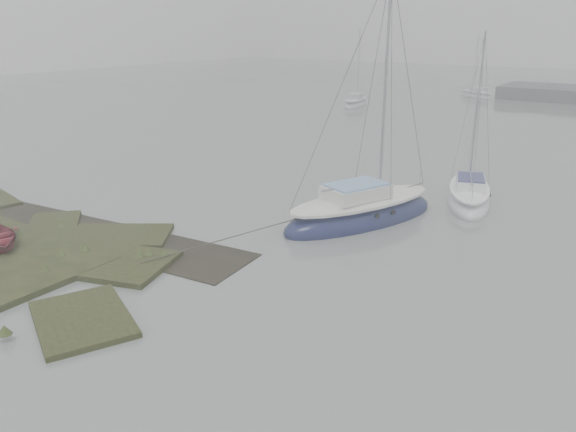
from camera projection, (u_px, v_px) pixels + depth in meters
The scene contains 5 objects.
ground at pixel (441, 144), 40.31m from camera, with size 160.00×160.00×0.00m, color slate.
sailboat_main at pixel (361, 213), 24.58m from camera, with size 5.40×8.42×11.31m.
sailboat_white at pixel (469, 197), 27.23m from camera, with size 3.89×6.38×8.56m.
sailboat_far_a at pixel (355, 103), 58.95m from camera, with size 3.44×6.27×8.41m.
sailboat_far_c at pixel (476, 95), 65.70m from camera, with size 5.28×4.45×7.41m.
Camera 1 is at (13.66, -8.96, 8.25)m, focal length 35.00 mm.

